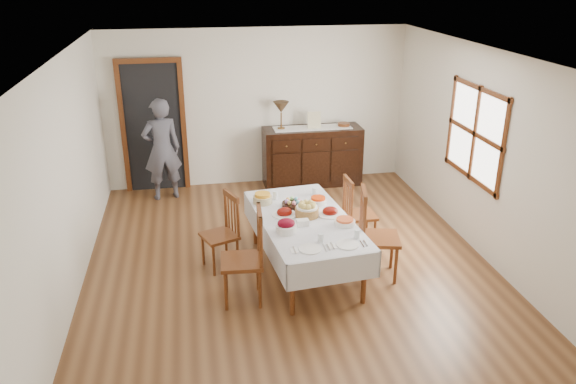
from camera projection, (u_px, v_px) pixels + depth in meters
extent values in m
plane|color=brown|center=(289.00, 265.00, 7.08)|extent=(6.00, 6.00, 0.00)
cube|color=silver|center=(290.00, 55.00, 6.10)|extent=(5.00, 6.00, 0.02)
cube|color=white|center=(257.00, 108.00, 9.32)|extent=(5.00, 0.02, 2.60)
cube|color=white|center=(368.00, 312.00, 3.85)|extent=(5.00, 0.02, 2.60)
cube|color=white|center=(67.00, 181.00, 6.18)|extent=(0.02, 6.00, 2.60)
cube|color=white|center=(486.00, 156.00, 7.00)|extent=(0.02, 6.00, 2.60)
cube|color=white|center=(476.00, 134.00, 7.20)|extent=(0.02, 1.30, 1.10)
cube|color=#5D2D13|center=(475.00, 134.00, 7.19)|extent=(0.03, 1.46, 1.26)
cube|color=black|center=(154.00, 128.00, 9.10)|extent=(0.90, 0.06, 2.10)
cube|color=#5D2D13|center=(154.00, 128.00, 9.08)|extent=(1.04, 0.08, 2.18)
cube|color=silver|center=(305.00, 220.00, 6.70)|extent=(1.21, 2.11, 0.04)
cylinder|color=#5D2D13|center=(292.00, 288.00, 5.95)|extent=(0.06, 0.06, 0.65)
cylinder|color=#5D2D13|center=(364.00, 277.00, 6.17)|extent=(0.06, 0.06, 0.65)
cylinder|color=#5D2D13|center=(255.00, 221.00, 7.50)|extent=(0.06, 0.06, 0.65)
cylinder|color=#5D2D13|center=(314.00, 214.00, 7.72)|extent=(0.06, 0.06, 0.65)
cube|color=silver|center=(263.00, 235.00, 6.62)|extent=(0.23, 2.05, 0.31)
cube|color=silver|center=(344.00, 225.00, 6.88)|extent=(0.23, 2.05, 0.31)
cube|color=silver|center=(334.00, 271.00, 5.84)|extent=(1.04, 0.13, 0.31)
cube|color=silver|center=(282.00, 198.00, 7.65)|extent=(1.04, 0.13, 0.31)
cube|color=#5D2D13|center=(242.00, 261.00, 6.16)|extent=(0.49, 0.49, 0.04)
cylinder|color=#5D2D13|center=(226.00, 274.00, 6.41)|extent=(0.04, 0.04, 0.47)
cylinder|color=#5D2D13|center=(226.00, 291.00, 6.07)|extent=(0.04, 0.04, 0.47)
cylinder|color=#5D2D13|center=(258.00, 272.00, 6.44)|extent=(0.04, 0.04, 0.47)
cylinder|color=#5D2D13|center=(260.00, 289.00, 6.10)|extent=(0.04, 0.04, 0.47)
cylinder|color=#5D2D13|center=(259.00, 228.00, 6.25)|extent=(0.04, 0.04, 0.61)
cylinder|color=#5D2D13|center=(261.00, 244.00, 5.88)|extent=(0.04, 0.04, 0.61)
cube|color=#5D2D13|center=(259.00, 214.00, 5.97)|extent=(0.07, 0.44, 0.09)
cylinder|color=#5D2D13|center=(259.00, 233.00, 6.16)|extent=(0.02, 0.02, 0.50)
cylinder|color=#5D2D13|center=(260.00, 237.00, 6.07)|extent=(0.02, 0.02, 0.50)
cylinder|color=#5D2D13|center=(261.00, 242.00, 5.98)|extent=(0.02, 0.02, 0.50)
cube|color=#5D2D13|center=(219.00, 236.00, 6.88)|extent=(0.51, 0.51, 0.04)
cylinder|color=#5D2D13|center=(203.00, 250.00, 7.01)|extent=(0.03, 0.03, 0.40)
cylinder|color=#5D2D13|center=(214.00, 261.00, 6.76)|extent=(0.03, 0.03, 0.40)
cylinder|color=#5D2D13|center=(226.00, 244.00, 7.17)|extent=(0.03, 0.03, 0.40)
cylinder|color=#5D2D13|center=(238.00, 254.00, 6.91)|extent=(0.03, 0.03, 0.40)
cylinder|color=#5D2D13|center=(226.00, 208.00, 7.00)|extent=(0.04, 0.04, 0.53)
cylinder|color=#5D2D13|center=(238.00, 218.00, 6.73)|extent=(0.04, 0.04, 0.53)
cube|color=#5D2D13|center=(231.00, 196.00, 6.78)|extent=(0.17, 0.37, 0.08)
cylinder|color=#5D2D13|center=(229.00, 212.00, 6.94)|extent=(0.02, 0.02, 0.43)
cylinder|color=#5D2D13|center=(232.00, 215.00, 6.87)|extent=(0.02, 0.02, 0.43)
cylinder|color=#5D2D13|center=(235.00, 217.00, 6.80)|extent=(0.02, 0.02, 0.43)
cube|color=#5D2D13|center=(379.00, 239.00, 6.65)|extent=(0.56, 0.56, 0.04)
cylinder|color=#5D2D13|center=(396.00, 266.00, 6.57)|extent=(0.04, 0.04, 0.48)
cylinder|color=#5D2D13|center=(392.00, 251.00, 6.92)|extent=(0.04, 0.04, 0.48)
cylinder|color=#5D2D13|center=(364.00, 265.00, 6.58)|extent=(0.04, 0.04, 0.48)
cylinder|color=#5D2D13|center=(361.00, 250.00, 6.93)|extent=(0.04, 0.04, 0.48)
cylinder|color=#5D2D13|center=(364.00, 222.00, 6.36)|extent=(0.04, 0.04, 0.62)
cylinder|color=#5D2D13|center=(362.00, 208.00, 6.73)|extent=(0.04, 0.04, 0.62)
cube|color=#5D2D13|center=(364.00, 193.00, 6.45)|extent=(0.14, 0.44, 0.09)
cylinder|color=#5D2D13|center=(363.00, 220.00, 6.46)|extent=(0.02, 0.02, 0.51)
cylinder|color=#5D2D13|center=(363.00, 216.00, 6.55)|extent=(0.02, 0.02, 0.51)
cylinder|color=#5D2D13|center=(362.00, 213.00, 6.65)|extent=(0.02, 0.02, 0.51)
cube|color=#5D2D13|center=(360.00, 215.00, 7.45)|extent=(0.40, 0.40, 0.04)
cylinder|color=#5D2D13|center=(375.00, 234.00, 7.42)|extent=(0.03, 0.03, 0.41)
cylinder|color=#5D2D13|center=(367.00, 224.00, 7.71)|extent=(0.03, 0.03, 0.41)
cylinder|color=#5D2D13|center=(351.00, 236.00, 7.36)|extent=(0.03, 0.03, 0.41)
cylinder|color=#5D2D13|center=(344.00, 226.00, 7.65)|extent=(0.03, 0.03, 0.41)
cylinder|color=#5D2D13|center=(352.00, 203.00, 7.17)|extent=(0.04, 0.04, 0.53)
cylinder|color=#5D2D13|center=(344.00, 193.00, 7.47)|extent=(0.04, 0.04, 0.53)
cube|color=#5D2D13|center=(349.00, 181.00, 7.23)|extent=(0.04, 0.38, 0.08)
cylinder|color=#5D2D13|center=(350.00, 201.00, 7.25)|extent=(0.02, 0.02, 0.43)
cylinder|color=#5D2D13|center=(348.00, 199.00, 7.33)|extent=(0.02, 0.02, 0.43)
cylinder|color=#5D2D13|center=(346.00, 197.00, 7.40)|extent=(0.02, 0.02, 0.43)
cube|color=black|center=(312.00, 156.00, 9.52)|extent=(1.64, 0.55, 0.99)
cube|color=black|center=(286.00, 146.00, 9.07)|extent=(0.46, 0.02, 0.20)
sphere|color=brown|center=(287.00, 146.00, 9.05)|extent=(0.03, 0.03, 0.03)
cube|color=black|center=(316.00, 144.00, 9.15)|extent=(0.46, 0.02, 0.20)
sphere|color=brown|center=(316.00, 145.00, 9.13)|extent=(0.03, 0.03, 0.03)
cube|color=black|center=(345.00, 143.00, 9.23)|extent=(0.46, 0.02, 0.20)
sphere|color=brown|center=(346.00, 143.00, 9.21)|extent=(0.03, 0.03, 0.03)
imported|color=#4E4E5A|center=(162.00, 146.00, 8.79)|extent=(0.61, 0.46, 1.74)
cylinder|color=olive|center=(307.00, 212.00, 6.73)|extent=(0.29, 0.29, 0.10)
cylinder|color=white|center=(307.00, 207.00, 6.70)|extent=(0.26, 0.26, 0.02)
sphere|color=#D6B656|center=(313.00, 204.00, 6.70)|extent=(0.08, 0.08, 0.08)
sphere|color=#D6B656|center=(310.00, 203.00, 6.75)|extent=(0.08, 0.08, 0.08)
sphere|color=#D6B656|center=(306.00, 203.00, 6.76)|extent=(0.08, 0.08, 0.08)
sphere|color=#D6B656|center=(302.00, 204.00, 6.73)|extent=(0.08, 0.08, 0.08)
sphere|color=#D6B656|center=(301.00, 205.00, 6.68)|extent=(0.08, 0.08, 0.08)
sphere|color=#D6B656|center=(304.00, 207.00, 6.64)|extent=(0.08, 0.08, 0.08)
sphere|color=#D6B656|center=(308.00, 207.00, 6.63)|extent=(0.08, 0.08, 0.08)
sphere|color=#D6B656|center=(312.00, 206.00, 6.65)|extent=(0.08, 0.08, 0.08)
cylinder|color=black|center=(293.00, 205.00, 6.99)|extent=(0.28, 0.28, 0.05)
ellipsoid|color=pink|center=(299.00, 201.00, 6.99)|extent=(0.05, 0.05, 0.06)
ellipsoid|color=#69E1FB|center=(296.00, 199.00, 7.03)|extent=(0.05, 0.05, 0.06)
ellipsoid|color=#9FF17F|center=(292.00, 199.00, 7.04)|extent=(0.05, 0.05, 0.06)
ellipsoid|color=#FFAE4A|center=(288.00, 200.00, 7.02)|extent=(0.05, 0.05, 0.06)
ellipsoid|color=#C380D1|center=(287.00, 201.00, 6.96)|extent=(0.05, 0.05, 0.06)
ellipsoid|color=#F0E26D|center=(289.00, 203.00, 6.92)|extent=(0.05, 0.05, 0.06)
ellipsoid|color=pink|center=(294.00, 203.00, 6.91)|extent=(0.05, 0.05, 0.06)
ellipsoid|color=#69E1FB|center=(298.00, 202.00, 6.93)|extent=(0.05, 0.05, 0.06)
cylinder|color=white|center=(284.00, 214.00, 6.77)|extent=(0.31, 0.31, 0.02)
ellipsoid|color=#670B04|center=(284.00, 212.00, 6.76)|extent=(0.19, 0.16, 0.11)
cylinder|color=white|center=(330.00, 214.00, 6.79)|extent=(0.34, 0.34, 0.02)
ellipsoid|color=#670B04|center=(330.00, 211.00, 6.78)|extent=(0.19, 0.16, 0.11)
cylinder|color=white|center=(286.00, 228.00, 6.33)|extent=(0.24, 0.24, 0.08)
ellipsoid|color=#640516|center=(286.00, 223.00, 6.31)|extent=(0.20, 0.17, 0.11)
cylinder|color=white|center=(318.00, 201.00, 7.09)|extent=(0.22, 0.22, 0.06)
cylinder|color=#E63906|center=(318.00, 198.00, 7.07)|extent=(0.18, 0.18, 0.03)
cylinder|color=#C5B98A|center=(263.00, 200.00, 7.10)|extent=(0.24, 0.24, 0.09)
cylinder|color=orange|center=(263.00, 195.00, 7.07)|extent=(0.20, 0.20, 0.04)
cylinder|color=white|center=(345.00, 222.00, 6.52)|extent=(0.24, 0.24, 0.05)
cylinder|color=orange|center=(345.00, 219.00, 6.51)|extent=(0.20, 0.20, 0.02)
cube|color=white|center=(303.00, 222.00, 6.49)|extent=(0.15, 0.10, 0.07)
cylinder|color=white|center=(310.00, 249.00, 5.96)|extent=(0.25, 0.25, 0.01)
cube|color=white|center=(294.00, 250.00, 5.93)|extent=(0.09, 0.13, 0.01)
cube|color=#B6B6BA|center=(294.00, 250.00, 5.93)|extent=(0.03, 0.16, 0.01)
cube|color=#B6B6BA|center=(325.00, 248.00, 5.98)|extent=(0.03, 0.18, 0.01)
cube|color=#B6B6BA|center=(328.00, 248.00, 5.99)|extent=(0.03, 0.14, 0.01)
cylinder|color=white|center=(321.00, 238.00, 6.10)|extent=(0.07, 0.07, 0.10)
cylinder|color=white|center=(348.00, 245.00, 6.04)|extent=(0.25, 0.25, 0.01)
cube|color=white|center=(332.00, 246.00, 6.02)|extent=(0.09, 0.13, 0.01)
cube|color=#B6B6BA|center=(332.00, 246.00, 6.02)|extent=(0.03, 0.16, 0.01)
cube|color=#B6B6BA|center=(362.00, 244.00, 6.07)|extent=(0.03, 0.18, 0.01)
cube|color=#B6B6BA|center=(365.00, 243.00, 6.08)|extent=(0.03, 0.14, 0.01)
cylinder|color=white|center=(357.00, 234.00, 6.19)|extent=(0.07, 0.07, 0.10)
cylinder|color=white|center=(275.00, 195.00, 7.20)|extent=(0.06, 0.06, 0.11)
cylinder|color=white|center=(315.00, 191.00, 7.35)|extent=(0.07, 0.07, 0.10)
cube|color=white|center=(312.00, 128.00, 9.33)|extent=(1.30, 0.35, 0.01)
cylinder|color=brown|center=(281.00, 128.00, 9.27)|extent=(0.12, 0.12, 0.03)
cylinder|color=brown|center=(281.00, 120.00, 9.21)|extent=(0.02, 0.02, 0.25)
cone|color=#42301C|center=(281.00, 107.00, 9.13)|extent=(0.26, 0.26, 0.18)
cube|color=beige|center=(314.00, 120.00, 9.26)|extent=(0.22, 0.08, 0.28)
cylinder|color=#5D2D13|center=(344.00, 125.00, 9.41)|extent=(0.20, 0.20, 0.06)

